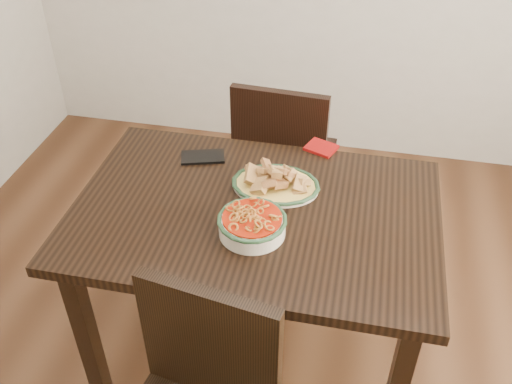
% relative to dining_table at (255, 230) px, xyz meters
% --- Properties ---
extents(floor, '(3.50, 3.50, 0.00)m').
position_rel_dining_table_xyz_m(floor, '(0.09, -0.14, -0.66)').
color(floor, '#3C2213').
rests_on(floor, ground).
extents(dining_table, '(1.25, 0.83, 0.75)m').
position_rel_dining_table_xyz_m(dining_table, '(0.00, 0.00, 0.00)').
color(dining_table, black).
rests_on(dining_table, ground).
extents(chair_far, '(0.45, 0.45, 0.89)m').
position_rel_dining_table_xyz_m(chair_far, '(-0.02, 0.70, -0.16)').
color(chair_far, black).
rests_on(chair_far, ground).
extents(fish_plate, '(0.31, 0.24, 0.11)m').
position_rel_dining_table_xyz_m(fish_plate, '(0.05, 0.14, 0.14)').
color(fish_plate, beige).
rests_on(fish_plate, dining_table).
extents(noodle_bowl, '(0.23, 0.23, 0.08)m').
position_rel_dining_table_xyz_m(noodle_bowl, '(0.02, -0.12, 0.14)').
color(noodle_bowl, silver).
rests_on(noodle_bowl, dining_table).
extents(smartphone, '(0.18, 0.13, 0.01)m').
position_rel_dining_table_xyz_m(smartphone, '(-0.26, 0.26, 0.10)').
color(smartphone, black).
rests_on(smartphone, dining_table).
extents(napkin, '(0.14, 0.13, 0.01)m').
position_rel_dining_table_xyz_m(napkin, '(0.18, 0.42, 0.10)').
color(napkin, '#930C0A').
rests_on(napkin, dining_table).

